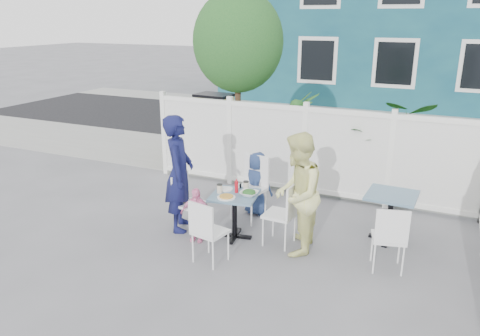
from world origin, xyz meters
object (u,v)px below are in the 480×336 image
at_px(chair_left, 186,198).
at_px(utility_cabinet, 215,126).
at_px(toddler, 196,214).
at_px(chair_back, 252,183).
at_px(main_table, 235,204).
at_px(chair_near, 206,228).
at_px(spare_table, 391,205).
at_px(woman, 297,194).
at_px(boy, 257,184).
at_px(man, 179,173).
at_px(chair_right, 285,210).

bearing_deg(chair_left, utility_cabinet, -152.82).
bearing_deg(chair_left, toddler, 56.24).
relative_size(chair_back, toddler, 1.27).
relative_size(main_table, chair_near, 0.84).
distance_m(spare_table, woman, 1.43).
bearing_deg(chair_left, boy, 148.71).
relative_size(utility_cabinet, chair_near, 1.57).
relative_size(main_table, chair_left, 0.85).
bearing_deg(man, spare_table, -96.23).
bearing_deg(chair_right, chair_left, 97.46).
bearing_deg(toddler, man, 139.72).
distance_m(man, toddler, 0.69).
distance_m(utility_cabinet, chair_left, 3.98).
xyz_separation_m(chair_right, man, (-1.61, -0.12, 0.34)).
bearing_deg(main_table, boy, 92.29).
bearing_deg(chair_right, utility_cabinet, 42.41).
xyz_separation_m(chair_near, toddler, (-0.45, 0.52, -0.10)).
xyz_separation_m(main_table, toddler, (-0.45, -0.31, -0.12)).
bearing_deg(chair_back, toddler, 82.91).
bearing_deg(boy, utility_cabinet, -44.33).
xyz_separation_m(utility_cabinet, chair_near, (2.21, -4.50, -0.18)).
relative_size(main_table, boy, 0.70).
height_order(woman, toddler, woman).
height_order(chair_left, woman, woman).
bearing_deg(utility_cabinet, woman, -45.66).
xyz_separation_m(main_table, boy, (-0.04, 0.93, -0.00)).
height_order(utility_cabinet, woman, woman).
bearing_deg(main_table, chair_back, 94.08).
xyz_separation_m(spare_table, toddler, (-2.50, -1.14, -0.15)).
distance_m(main_table, toddler, 0.56).
height_order(chair_right, chair_back, chair_back).
relative_size(main_table, man, 0.42).
relative_size(chair_right, toddler, 1.14).
distance_m(main_table, woman, 0.98).
distance_m(main_table, chair_right, 0.74).
height_order(main_table, spare_table, spare_table).
height_order(chair_left, man, man).
bearing_deg(toddler, woman, 3.28).
distance_m(woman, toddler, 1.48).
relative_size(main_table, woman, 0.44).
xyz_separation_m(main_table, chair_near, (-0.00, -0.84, -0.02)).
bearing_deg(chair_right, chair_near, 144.07).
height_order(utility_cabinet, toddler, utility_cabinet).
bearing_deg(main_table, utility_cabinet, 121.20).
relative_size(utility_cabinet, man, 0.78).
bearing_deg(main_table, spare_table, 21.96).
bearing_deg(man, utility_cabinet, -3.03).
height_order(main_table, chair_left, chair_left).
relative_size(chair_near, toddler, 1.08).
xyz_separation_m(woman, boy, (-0.97, 0.96, -0.31)).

